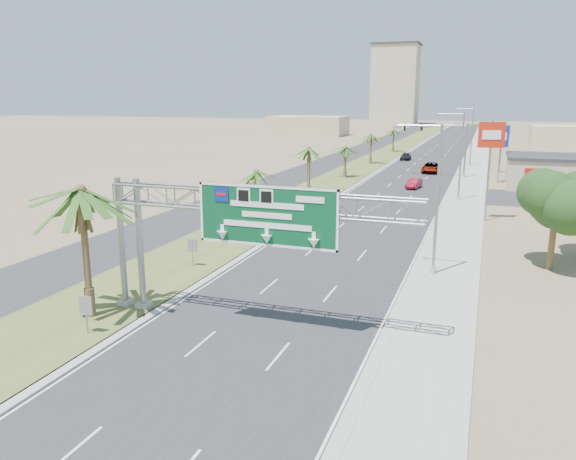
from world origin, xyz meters
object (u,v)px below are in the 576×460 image
Objects in this scene: car_right_lane at (431,168)px; pole_sign_red_far at (502,135)px; pole_sign_red_near at (491,141)px; signal_mast at (452,145)px; car_mid_lane at (414,184)px; palm_near at (81,191)px; sign_gantry at (241,211)px; pole_sign_blue at (501,139)px; car_left_lane at (317,214)px; car_far at (406,157)px.

pole_sign_red_far reaches higher than car_right_lane.
signal_mast is at bearing 99.95° from pole_sign_red_near.
pole_sign_red_far is (10.75, 20.56, 5.35)m from car_mid_lane.
palm_near is at bearing -102.66° from signal_mast.
car_mid_lane is at bearing -92.47° from car_right_lane.
pole_sign_blue is at bearing 77.42° from sign_gantry.
palm_near is 28.76m from car_left_lane.
car_mid_lane is at bearing -117.61° from pole_sign_red_far.
car_mid_lane is (6.26, 23.54, -0.04)m from car_left_lane.
pole_sign_blue is (21.13, 60.12, -0.80)m from palm_near.
car_right_lane is at bearing -161.04° from pole_sign_red_far.
sign_gantry is at bearing -102.58° from pole_sign_blue.
sign_gantry is 3.80× the size of car_far.
pole_sign_red_far is at bearing -41.21° from car_far.
pole_sign_red_far is at bearing 47.95° from signal_mast.
pole_sign_blue is at bearing 70.64° from palm_near.
car_right_lane is at bearing -70.74° from car_far.
palm_near is 69.49m from car_right_lane.
car_left_lane is at bearing 80.90° from palm_near.
signal_mast reaches higher than pole_sign_red_far.
pole_sign_red_far is (17.01, 44.11, 5.30)m from car_left_lane.
car_far is 0.54× the size of pole_sign_blue.
pole_sign_red_far reaches higher than sign_gantry.
pole_sign_red_near reaches higher than car_left_lane.
sign_gantry is 33.43m from pole_sign_red_near.
pole_sign_red_near is at bearing 59.25° from palm_near.
signal_mast is 1.80× the size of car_right_lane.
car_far is 55.39m from pole_sign_red_near.
sign_gantry is 59.63m from pole_sign_blue.
palm_near is 1.02× the size of pole_sign_blue.
signal_mast is (14.37, 63.97, -2.08)m from palm_near.
pole_sign_blue is at bearing -40.27° from car_right_lane.
signal_mast is at bearing 81.26° from car_mid_lane.
signal_mast is at bearing -54.56° from car_right_lane.
pole_sign_red_near is at bearing -55.93° from car_mid_lane.
sign_gantry is at bearing -85.60° from car_mid_lane.
pole_sign_red_far is (7.08, 7.85, 1.14)m from signal_mast.
car_right_lane reaches higher than car_left_lane.
palm_near is at bearing -166.68° from sign_gantry.
car_far is at bearing 139.62° from pole_sign_red_far.
car_right_lane is at bearing 126.23° from signal_mast.
car_right_lane is 0.70× the size of pole_sign_blue.
pole_sign_red_near reaches higher than pole_sign_blue.
pole_sign_red_far is (21.45, 71.83, -0.94)m from palm_near.
car_left_lane reaches higher than car_far.
sign_gantry is 1.74× the size of pole_sign_red_near.
signal_mast is 13.88m from car_mid_lane.
sign_gantry reaches higher than car_far.
pole_sign_blue is (16.69, 32.40, 5.45)m from car_left_lane.
pole_sign_red_far is at bearing 69.76° from car_mid_lane.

